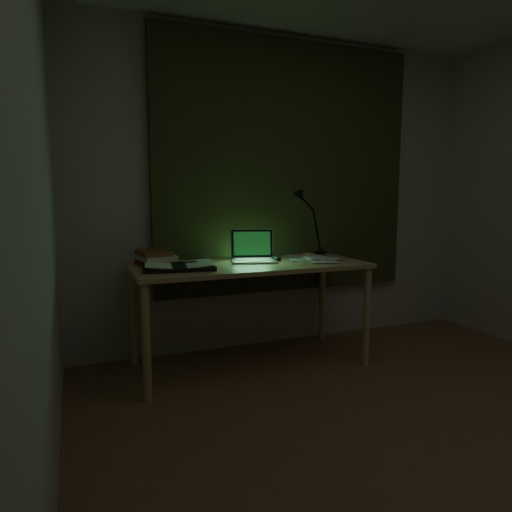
{
  "coord_description": "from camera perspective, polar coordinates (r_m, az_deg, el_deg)",
  "views": [
    {
      "loc": [
        -1.64,
        -1.43,
        1.23
      ],
      "look_at": [
        -0.48,
        1.44,
        0.82
      ],
      "focal_mm": 32.0,
      "sensor_mm": 36.0,
      "label": 1
    }
  ],
  "objects": [
    {
      "name": "curtain",
      "position": [
        3.77,
        3.92,
        10.88
      ],
      "size": [
        2.2,
        0.06,
        2.0
      ],
      "primitive_type": "cube",
      "color": "#30361B",
      "rests_on": "wall_back"
    },
    {
      "name": "sticky_yellow",
      "position": [
        3.71,
        6.49,
        0.24
      ],
      "size": [
        0.09,
        0.09,
        0.02
      ],
      "primitive_type": "cube",
      "rotation": [
        0.0,
        0.0,
        0.29
      ],
      "color": "#FDFF35",
      "rests_on": "desk"
    },
    {
      "name": "laptop",
      "position": [
        3.3,
        -0.25,
        1.24
      ],
      "size": [
        0.4,
        0.43,
        0.23
      ],
      "primitive_type": null,
      "rotation": [
        0.0,
        0.0,
        -0.26
      ],
      "color": "silver",
      "rests_on": "desk"
    },
    {
      "name": "desk",
      "position": [
        3.32,
        -0.78,
        -7.36
      ],
      "size": [
        1.65,
        0.72,
        0.75
      ],
      "primitive_type": null,
      "color": "tan",
      "rests_on": "floor"
    },
    {
      "name": "desk_lamp",
      "position": [
        3.8,
        8.13,
        3.98
      ],
      "size": [
        0.34,
        0.27,
        0.49
      ],
      "primitive_type": null,
      "rotation": [
        0.0,
        0.0,
        -0.05
      ],
      "color": "black",
      "rests_on": "desk"
    },
    {
      "name": "book_stack",
      "position": [
        3.24,
        -12.48,
        -0.16
      ],
      "size": [
        0.28,
        0.31,
        0.11
      ],
      "primitive_type": null,
      "rotation": [
        0.0,
        0.0,
        0.24
      ],
      "color": "silver",
      "rests_on": "desk"
    },
    {
      "name": "floor",
      "position": [
        2.5,
        25.28,
        -22.71
      ],
      "size": [
        3.5,
        4.0,
        0.0
      ],
      "primitive_type": "cube",
      "color": "brown",
      "rests_on": "ground"
    },
    {
      "name": "mouse",
      "position": [
        3.36,
        2.64,
        -0.35
      ],
      "size": [
        0.06,
        0.09,
        0.03
      ],
      "primitive_type": "ellipsoid",
      "rotation": [
        0.0,
        0.0,
        0.09
      ],
      "color": "black",
      "rests_on": "desk"
    },
    {
      "name": "open_textbook",
      "position": [
        3.04,
        -9.65,
        -1.24
      ],
      "size": [
        0.5,
        0.39,
        0.04
      ],
      "primitive_type": null,
      "rotation": [
        0.0,
        0.0,
        -0.14
      ],
      "color": "silver",
      "rests_on": "desk"
    },
    {
      "name": "wall_back",
      "position": [
        3.8,
        3.63,
        7.84
      ],
      "size": [
        3.5,
        0.0,
        2.5
      ],
      "primitive_type": "cube",
      "color": "beige",
      "rests_on": "ground"
    },
    {
      "name": "wall_left",
      "position": [
        1.44,
        -26.64,
        7.5
      ],
      "size": [
        0.0,
        4.0,
        2.5
      ],
      "primitive_type": "cube",
      "color": "beige",
      "rests_on": "ground"
    },
    {
      "name": "sticky_pink",
      "position": [
        3.63,
        5.6,
        0.09
      ],
      "size": [
        0.11,
        0.11,
        0.02
      ],
      "primitive_type": "cube",
      "rotation": [
        0.0,
        0.0,
        -0.38
      ],
      "color": "#FC6291",
      "rests_on": "desk"
    },
    {
      "name": "loose_papers",
      "position": [
        3.45,
        6.5,
        -0.3
      ],
      "size": [
        0.39,
        0.4,
        0.02
      ],
      "primitive_type": null,
      "rotation": [
        0.0,
        0.0,
        0.25
      ],
      "color": "white",
      "rests_on": "desk"
    }
  ]
}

